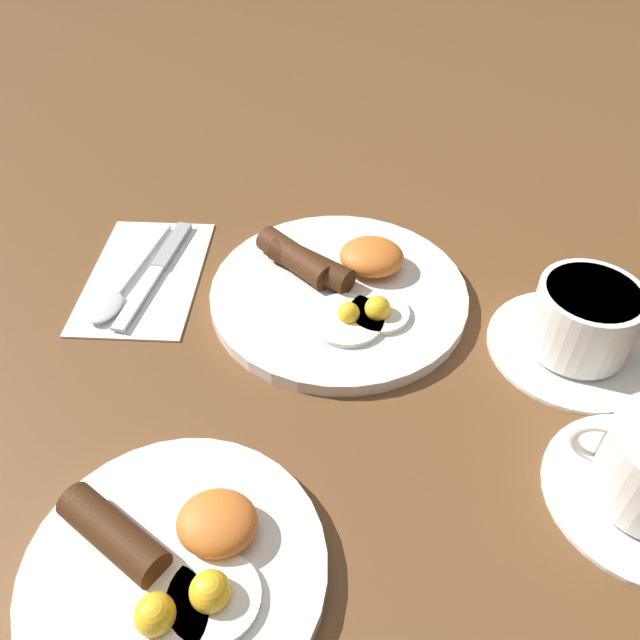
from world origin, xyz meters
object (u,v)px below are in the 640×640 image
breakfast_plate_far (175,566)px  knife (158,266)px  breakfast_plate_near (339,288)px  teacup_near (582,325)px  spoon (113,297)px

breakfast_plate_far → knife: 0.36m
breakfast_plate_near → teacup_near: teacup_near is taller
breakfast_plate_far → teacup_near: teacup_near is taller
breakfast_plate_far → spoon: 0.32m
breakfast_plate_far → spoon: size_ratio=1.22×
breakfast_plate_near → knife: size_ratio=1.44×
breakfast_plate_far → spoon: breakfast_plate_far is taller
teacup_near → spoon: bearing=-2.2°
breakfast_plate_far → knife: (0.12, -0.35, -0.01)m
teacup_near → knife: bearing=-9.7°
knife → breakfast_plate_near: bearing=90.0°
teacup_near → knife: size_ratio=0.88×
breakfast_plate_near → breakfast_plate_far: 0.34m
breakfast_plate_near → spoon: bearing=8.4°
breakfast_plate_near → spoon: 0.25m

